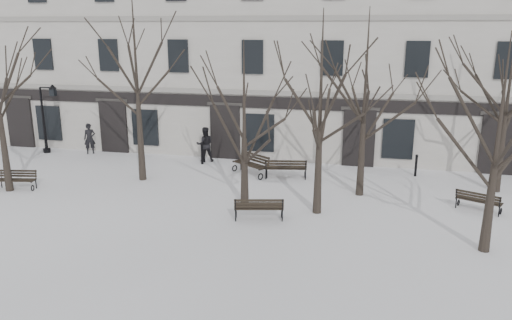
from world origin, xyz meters
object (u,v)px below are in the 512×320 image
(tree_2, at_px, (321,90))
(bench_3, at_px, (251,163))
(tree_3, at_px, (500,119))
(lamp_post, at_px, (47,114))
(bench_4, at_px, (286,168))
(bench_0, at_px, (17,179))
(bench_2, at_px, (479,200))
(tree_1, at_px, (244,105))
(bench_1, at_px, (259,207))

(tree_2, bearing_deg, bench_3, 129.23)
(tree_3, relative_size, lamp_post, 1.77)
(tree_3, relative_size, bench_4, 3.36)
(tree_3, bearing_deg, bench_0, 173.19)
(bench_4, relative_size, lamp_post, 0.53)
(tree_2, xyz_separation_m, bench_4, (-1.88, 4.07, -4.17))
(bench_0, bearing_deg, lamp_post, 102.49)
(tree_2, height_order, bench_4, tree_2)
(tree_3, relative_size, bench_2, 3.95)
(bench_3, bearing_deg, bench_2, 18.54)
(tree_3, xyz_separation_m, bench_0, (-18.65, 2.23, -3.80))
(tree_1, height_order, tree_2, tree_2)
(bench_2, bearing_deg, lamp_post, 13.22)
(tree_3, relative_size, bench_1, 3.61)
(bench_2, height_order, lamp_post, lamp_post)
(tree_2, distance_m, bench_3, 7.05)
(bench_1, distance_m, bench_2, 8.47)
(bench_0, height_order, bench_1, bench_1)
(bench_0, bearing_deg, tree_1, -8.57)
(bench_0, bearing_deg, bench_1, -16.27)
(tree_2, xyz_separation_m, bench_2, (6.03, 1.45, -4.25))
(tree_1, relative_size, tree_3, 0.95)
(bench_2, relative_size, bench_3, 0.85)
(tree_2, height_order, bench_0, tree_2)
(tree_1, distance_m, tree_2, 2.99)
(tree_1, xyz_separation_m, lamp_post, (-12.71, 5.87, -1.81))
(tree_1, bearing_deg, tree_3, -16.19)
(tree_1, height_order, bench_1, tree_1)
(bench_0, relative_size, bench_2, 1.00)
(bench_3, distance_m, lamp_post, 12.26)
(tree_3, bearing_deg, bench_3, 144.04)
(tree_3, xyz_separation_m, bench_1, (-7.54, 0.97, -3.76))
(bench_1, relative_size, bench_3, 0.93)
(lamp_post, bearing_deg, bench_0, -67.68)
(bench_0, bearing_deg, bench_3, 14.99)
(tree_1, relative_size, bench_1, 3.43)
(bench_0, height_order, lamp_post, lamp_post)
(tree_1, xyz_separation_m, tree_3, (8.44, -2.45, 0.22))
(bench_2, xyz_separation_m, bench_3, (-9.63, 2.96, 0.10))
(bench_3, bearing_deg, tree_3, -0.32)
(tree_2, distance_m, bench_1, 4.83)
(tree_3, height_order, bench_3, tree_3)
(lamp_post, bearing_deg, bench_4, -8.43)
(bench_0, xyz_separation_m, bench_3, (9.52, 4.40, 0.10))
(bench_1, bearing_deg, bench_2, -173.98)
(tree_2, distance_m, bench_4, 6.13)
(tree_2, distance_m, bench_2, 7.52)
(bench_0, bearing_deg, tree_2, -9.87)
(bench_2, distance_m, lamp_post, 22.22)
(bench_2, bearing_deg, tree_1, 33.09)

